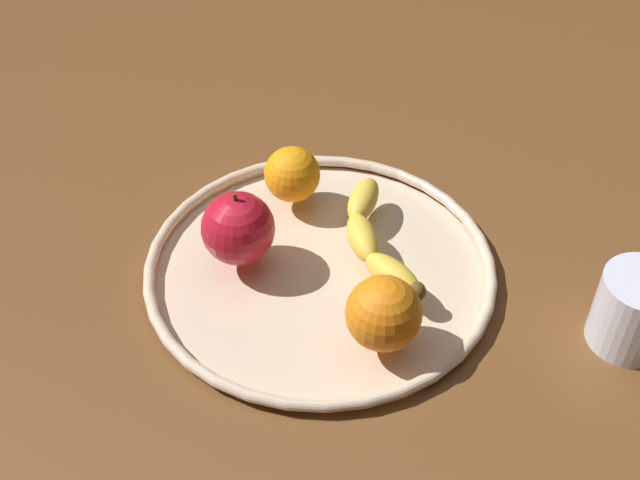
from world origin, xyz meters
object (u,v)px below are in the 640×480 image
(banana, at_px, (374,238))
(orange_front_right, at_px, (292,174))
(fruit_bowl, at_px, (320,267))
(orange_back_left, at_px, (384,313))
(ambient_mug, at_px, (637,312))
(apple, at_px, (238,228))

(banana, height_order, orange_front_right, orange_front_right)
(fruit_bowl, height_order, orange_front_right, orange_front_right)
(orange_back_left, height_order, ambient_mug, orange_back_left)
(fruit_bowl, height_order, ambient_mug, ambient_mug)
(fruit_bowl, distance_m, banana, 0.06)
(apple, height_order, orange_front_right, apple)
(apple, xyz_separation_m, orange_back_left, (0.14, 0.11, -0.00))
(banana, relative_size, orange_front_right, 3.13)
(orange_back_left, bearing_deg, banana, 167.81)
(banana, bearing_deg, orange_front_right, -146.89)
(orange_back_left, bearing_deg, orange_front_right, -169.95)
(banana, height_order, apple, apple)
(banana, distance_m, orange_back_left, 0.13)
(apple, distance_m, orange_back_left, 0.18)
(fruit_bowl, height_order, apple, apple)
(fruit_bowl, bearing_deg, orange_front_right, -176.60)
(fruit_bowl, xyz_separation_m, ambient_mug, (0.16, 0.27, 0.03))
(orange_front_right, bearing_deg, fruit_bowl, 3.40)
(orange_back_left, distance_m, orange_front_right, 0.23)
(fruit_bowl, distance_m, orange_front_right, 0.12)
(fruit_bowl, distance_m, ambient_mug, 0.32)
(ambient_mug, bearing_deg, orange_back_left, -99.75)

